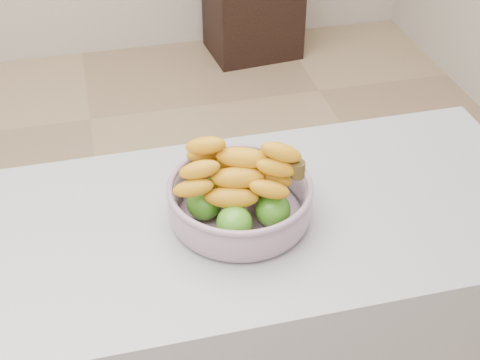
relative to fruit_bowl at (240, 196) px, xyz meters
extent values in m
plane|color=#9F8561|center=(-0.31, 0.71, -0.96)|extent=(4.00, 4.00, 0.00)
cylinder|color=#ABB7CD|center=(0.00, 0.00, -0.05)|extent=(0.26, 0.26, 0.01)
torus|color=#ABB7CD|center=(0.00, 0.00, 0.03)|extent=(0.30, 0.30, 0.01)
sphere|color=#3F8416|center=(-0.03, -0.07, -0.01)|extent=(0.07, 0.07, 0.07)
sphere|color=#3F8416|center=(0.06, -0.05, -0.01)|extent=(0.07, 0.07, 0.07)
sphere|color=#3F8416|center=(0.06, 0.04, -0.01)|extent=(0.07, 0.07, 0.07)
sphere|color=#3F8416|center=(-0.02, 0.07, -0.01)|extent=(0.07, 0.07, 0.07)
sphere|color=#3F8416|center=(-0.08, 0.01, -0.01)|extent=(0.07, 0.07, 0.07)
ellipsoid|color=orange|center=(-0.03, -0.04, 0.03)|extent=(0.20, 0.09, 0.04)
ellipsoid|color=orange|center=(-0.01, 0.00, 0.03)|extent=(0.19, 0.11, 0.04)
ellipsoid|color=orange|center=(0.01, 0.05, 0.03)|extent=(0.19, 0.13, 0.04)
ellipsoid|color=orange|center=(-0.01, -0.02, 0.07)|extent=(0.20, 0.08, 0.04)
ellipsoid|color=orange|center=(0.01, 0.02, 0.07)|extent=(0.18, 0.14, 0.04)
ellipsoid|color=orange|center=(0.01, 0.00, 0.10)|extent=(0.19, 0.11, 0.04)
cylinder|color=#463516|center=(0.11, -0.04, 0.08)|extent=(0.03, 0.03, 0.03)
camera|label=1|loc=(-0.26, -1.05, 0.88)|focal=50.00mm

